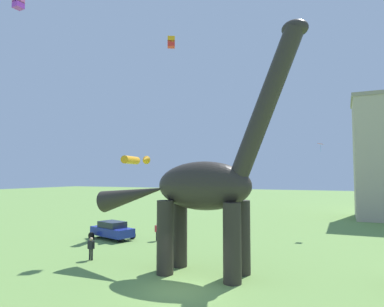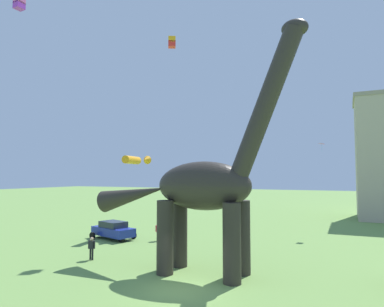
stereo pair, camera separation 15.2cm
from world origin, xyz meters
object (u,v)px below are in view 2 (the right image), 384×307
person_watching_child (158,230)px  kite_far_left (172,42)px  parked_sedan_left (113,230)px  person_strolling_adult (92,246)px  dinosaur_sculpture (202,186)px  kite_near_low (19,3)px  kite_far_right (322,144)px  kite_apex (135,160)px

person_watching_child → kite_far_left: 16.46m
parked_sedan_left → person_strolling_adult: size_ratio=3.05×
dinosaur_sculpture → parked_sedan_left: bearing=178.7°
person_strolling_adult → parked_sedan_left: bearing=51.9°
person_watching_child → person_strolling_adult: person_watching_child is taller
kite_near_low → kite_far_right: size_ratio=0.97×
kite_far_left → kite_apex: size_ratio=0.33×
dinosaur_sculpture → kite_far_right: dinosaur_sculpture is taller
dinosaur_sculpture → kite_far_left: (-6.12, 7.64, 12.33)m
parked_sedan_left → person_watching_child: 4.18m
person_watching_child → kite_apex: 7.14m
person_watching_child → dinosaur_sculpture: bearing=40.9°
dinosaur_sculpture → person_watching_child: dinosaur_sculpture is taller
kite_far_left → kite_far_right: kite_far_left is taller
kite_near_low → parked_sedan_left: bearing=87.2°
parked_sedan_left → person_strolling_adult: 7.40m
kite_apex → dinosaur_sculpture: bearing=-39.4°
dinosaur_sculpture → kite_apex: (-10.66, 8.75, 2.05)m
dinosaur_sculpture → person_watching_child: size_ratio=9.06×
person_strolling_adult → kite_far_right: bearing=-12.8°
person_strolling_adult → person_watching_child: bearing=19.5°
person_watching_child → kite_apex: (-3.40, 1.31, 6.14)m
parked_sedan_left → kite_near_low: 18.88m
parked_sedan_left → kite_far_left: size_ratio=5.01×
person_watching_child → person_strolling_adult: bearing=-8.9°
dinosaur_sculpture → person_strolling_adult: size_ratio=9.33×
parked_sedan_left → person_watching_child: (4.07, 0.95, 0.12)m
kite_near_low → kite_far_right: (17.24, 20.38, -8.32)m
person_strolling_adult → kite_near_low: size_ratio=1.85×
kite_far_right → person_strolling_adult: bearing=-127.8°
kite_near_low → kite_apex: bearing=84.5°
dinosaur_sculpture → kite_far_right: size_ratio=16.82×
dinosaur_sculpture → person_strolling_adult: bearing=-150.7°
kite_far_left → person_watching_child: bearing=-170.0°
dinosaur_sculpture → person_watching_child: bearing=162.8°
kite_near_low → dinosaur_sculpture: bearing=15.0°
person_watching_child → kite_far_right: kite_far_right is taller
parked_sedan_left → kite_far_left: (5.21, 1.15, 16.55)m
kite_far_left → kite_near_low: bearing=-117.7°
person_watching_child → kite_apex: kite_apex is taller
person_watching_child → person_strolling_adult: 7.58m
dinosaur_sculpture → parked_sedan_left: 13.72m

